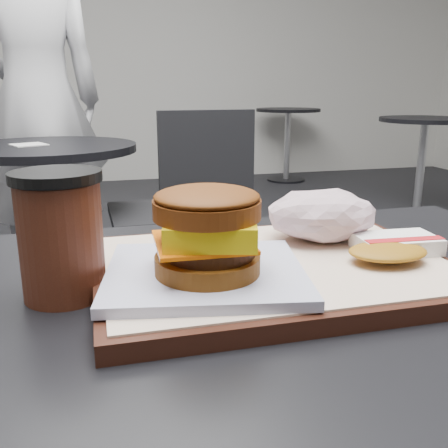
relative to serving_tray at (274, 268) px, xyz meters
The scene contains 11 objects.
serving_tray is the anchor object (origin of this frame).
breakfast_sandwich 0.10m from the serving_tray, 153.80° to the right, with size 0.22×0.20×0.09m.
hash_brown 0.13m from the serving_tray, ahead, with size 0.12×0.09×0.02m.
crumpled_wrapper 0.11m from the serving_tray, 35.13° to the left, with size 0.14×0.11×0.06m, color silver, non-canonical shape.
coffee_cup 0.22m from the serving_tray, behind, with size 0.09×0.09×0.12m.
neighbor_table 1.65m from the serving_tray, 102.75° to the left, with size 0.70×0.70×0.75m.
napkin 1.65m from the serving_tray, 104.85° to the left, with size 0.12×0.12×0.00m, color white.
neighbor_chair 1.54m from the serving_tray, 84.53° to the left, with size 0.61×0.43×0.88m.
patron 2.18m from the serving_tray, 101.33° to the left, with size 0.66×0.44×1.82m, color silver.
bg_table_near 3.52m from the serving_tray, 51.46° to the left, with size 0.66×0.66×0.75m.
bg_table_far 4.80m from the serving_tray, 68.09° to the left, with size 0.66×0.66×0.75m.
Camera 1 is at (-0.17, -0.43, 0.97)m, focal length 40.00 mm.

